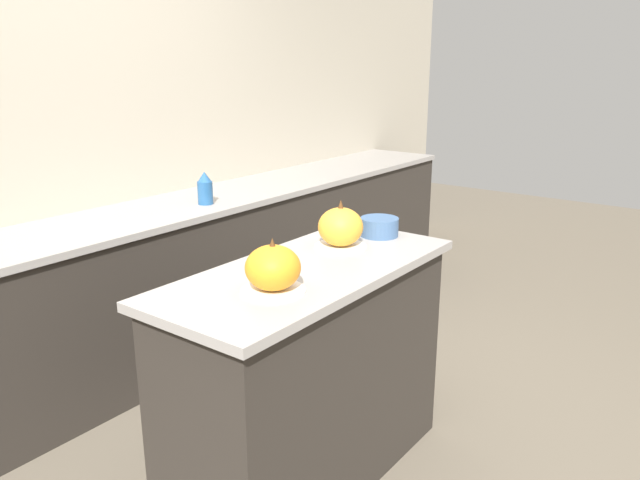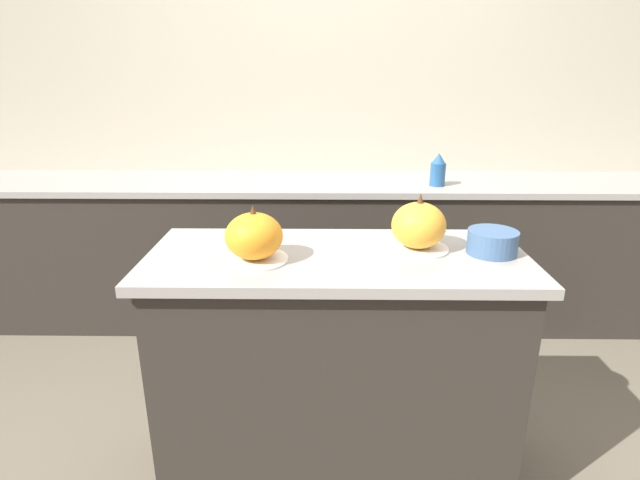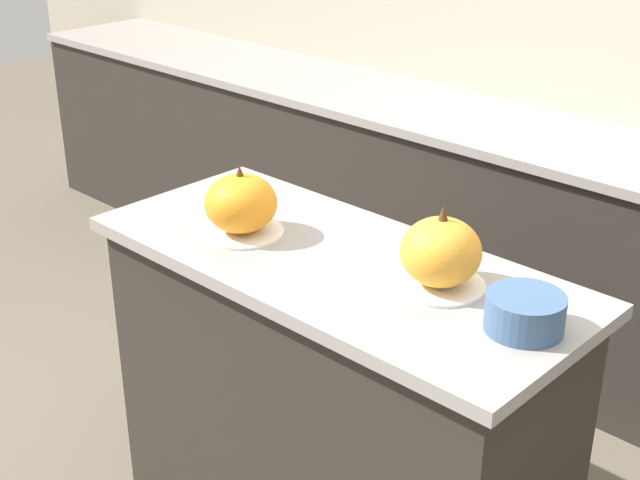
{
  "view_description": "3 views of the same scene",
  "coord_description": "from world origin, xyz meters",
  "px_view_note": "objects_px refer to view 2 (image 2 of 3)",
  "views": [
    {
      "loc": [
        -1.74,
        -1.36,
        1.66
      ],
      "look_at": [
        0.01,
        -0.04,
        1.02
      ],
      "focal_mm": 35.0,
      "sensor_mm": 36.0,
      "label": 1
    },
    {
      "loc": [
        -0.04,
        -1.58,
        1.51
      ],
      "look_at": [
        -0.06,
        0.05,
        0.94
      ],
      "focal_mm": 28.0,
      "sensor_mm": 36.0,
      "label": 2
    },
    {
      "loc": [
        1.33,
        -1.45,
        1.86
      ],
      "look_at": [
        -0.04,
        -0.01,
        0.95
      ],
      "focal_mm": 50.0,
      "sensor_mm": 36.0,
      "label": 3
    }
  ],
  "objects_px": {
    "pumpkin_cake_right": "(419,227)",
    "bottle_tall": "(438,170)",
    "mixing_bowl": "(492,242)",
    "pumpkin_cake_left": "(254,238)"
  },
  "relations": [
    {
      "from": "pumpkin_cake_right",
      "to": "bottle_tall",
      "type": "height_order",
      "value": "pumpkin_cake_right"
    },
    {
      "from": "pumpkin_cake_right",
      "to": "pumpkin_cake_left",
      "type": "bearing_deg",
      "value": -168.5
    },
    {
      "from": "pumpkin_cake_left",
      "to": "pumpkin_cake_right",
      "type": "distance_m",
      "value": 0.56
    },
    {
      "from": "pumpkin_cake_left",
      "to": "pumpkin_cake_right",
      "type": "bearing_deg",
      "value": 11.5
    },
    {
      "from": "pumpkin_cake_left",
      "to": "mixing_bowl",
      "type": "xyz_separation_m",
      "value": [
        0.8,
        0.08,
        -0.04
      ]
    },
    {
      "from": "bottle_tall",
      "to": "mixing_bowl",
      "type": "xyz_separation_m",
      "value": [
        -0.06,
        -1.17,
        -0.02
      ]
    },
    {
      "from": "pumpkin_cake_left",
      "to": "bottle_tall",
      "type": "distance_m",
      "value": 1.51
    },
    {
      "from": "pumpkin_cake_left",
      "to": "bottle_tall",
      "type": "relative_size",
      "value": 1.21
    },
    {
      "from": "bottle_tall",
      "to": "mixing_bowl",
      "type": "relative_size",
      "value": 1.08
    },
    {
      "from": "pumpkin_cake_left",
      "to": "pumpkin_cake_right",
      "type": "relative_size",
      "value": 1.01
    }
  ]
}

